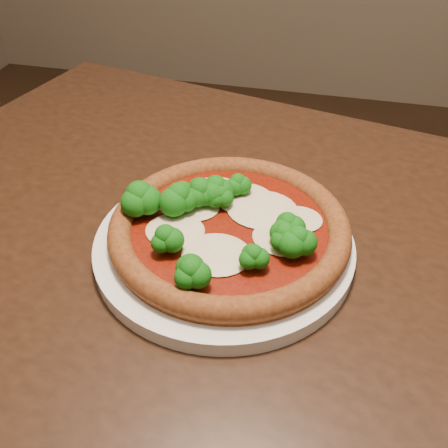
# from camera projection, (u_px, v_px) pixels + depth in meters

# --- Properties ---
(dining_table) EXTENTS (1.25, 1.05, 0.75)m
(dining_table) POSITION_uv_depth(u_px,v_px,m) (237.00, 326.00, 0.63)
(dining_table) COLOR black
(dining_table) RESTS_ON floor
(plate) EXTENTS (0.30, 0.30, 0.02)m
(plate) POSITION_uv_depth(u_px,v_px,m) (224.00, 245.00, 0.58)
(plate) COLOR silver
(plate) RESTS_ON dining_table
(pizza) EXTENTS (0.28, 0.28, 0.06)m
(pizza) POSITION_uv_depth(u_px,v_px,m) (226.00, 224.00, 0.57)
(pizza) COLOR brown
(pizza) RESTS_ON plate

